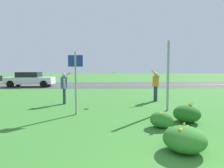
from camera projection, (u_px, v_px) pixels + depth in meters
name	position (u px, v px, depth m)	size (l,w,h in m)	color
ground_plane	(133.00, 99.00, 11.89)	(120.00, 120.00, 0.00)	#387A2D
highway_strip	(119.00, 85.00, 22.11)	(120.00, 8.19, 0.01)	#424244
highway_center_stripe	(119.00, 85.00, 22.11)	(120.00, 0.16, 0.00)	yellow
daylily_clump_near_camera	(187.00, 114.00, 6.72)	(0.89, 0.92, 0.64)	#23661E
daylily_clump_front_left	(184.00, 139.00, 4.34)	(0.91, 0.96, 0.59)	#2D7526
daylily_clump_front_right	(162.00, 119.00, 6.12)	(0.71, 0.64, 0.52)	#337F2D
sign_post_near_path	(76.00, 77.00, 7.75)	(0.56, 0.10, 2.44)	#93969B
sign_post_by_roadside	(168.00, 76.00, 8.49)	(0.07, 0.10, 2.96)	#93969B
person_thrower_blue_shirt	(64.00, 86.00, 10.16)	(0.51, 0.53, 1.62)	#2D4C9E
person_catcher_orange_shirt	(156.00, 84.00, 11.05)	(0.50, 0.53, 1.71)	orange
frisbee_white	(114.00, 73.00, 10.32)	(0.25, 0.24, 0.11)	white
car_white_center_left	(30.00, 79.00, 19.86)	(4.50, 2.00, 1.45)	silver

